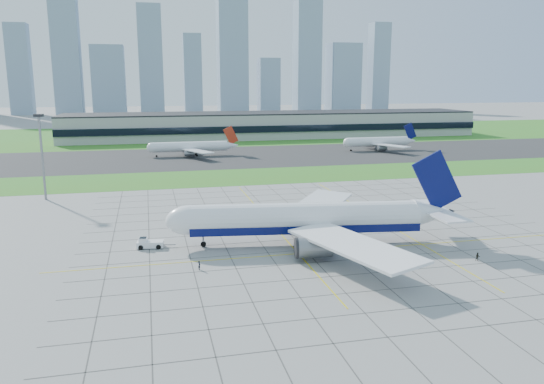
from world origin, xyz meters
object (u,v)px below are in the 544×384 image
at_px(pushback_tug, 149,243).
at_px(crew_far, 478,257).
at_px(distant_jet_1, 191,147).
at_px(light_mast, 41,146).
at_px(crew_near, 199,265).
at_px(airliner, 307,219).
at_px(distant_jet_2, 378,142).

xyz_separation_m(pushback_tug, crew_far, (63.31, -23.66, -0.14)).
bearing_deg(distant_jet_1, crew_far, -75.64).
xyz_separation_m(light_mast, crew_near, (39.14, -71.97, -15.30)).
height_order(airliner, crew_far, airliner).
distance_m(airliner, distant_jet_2, 168.79).
height_order(light_mast, distant_jet_2, light_mast).
relative_size(pushback_tug, distant_jet_2, 0.19).
distance_m(airliner, crew_near, 27.28).
bearing_deg(crew_near, crew_far, -81.87).
relative_size(airliner, crew_near, 36.79).
xyz_separation_m(crew_near, distant_jet_1, (11.65, 158.49, 3.60)).
bearing_deg(crew_near, distant_jet_1, 11.86).
bearing_deg(light_mast, pushback_tug, -61.78).
bearing_deg(light_mast, airliner, -43.76).
relative_size(light_mast, crew_near, 14.47).
distance_m(light_mast, distant_jet_1, 101.01).
distance_m(crew_far, distant_jet_1, 171.43).
relative_size(light_mast, distant_jet_1, 0.60).
xyz_separation_m(airliner, crew_near, (-24.51, -11.02, -4.70)).
xyz_separation_m(airliner, pushback_tug, (-33.67, 5.08, -4.58)).
bearing_deg(pushback_tug, crew_far, -12.63).
relative_size(crew_near, crew_far, 1.02).
relative_size(airliner, distant_jet_1, 1.53).
bearing_deg(pushback_tug, light_mast, 126.08).
bearing_deg(distant_jet_2, pushback_tug, -129.53).
xyz_separation_m(crew_near, distant_jet_2, (107.79, 157.83, 3.60)).
height_order(airliner, pushback_tug, airliner).
height_order(pushback_tug, distant_jet_1, distant_jet_1).
bearing_deg(crew_far, crew_near, -160.94).
height_order(airliner, distant_jet_1, airliner).
bearing_deg(airliner, crew_far, -24.21).
distance_m(pushback_tug, distant_jet_2, 183.78).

